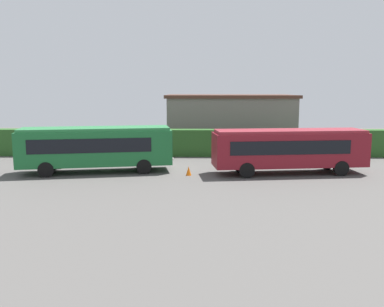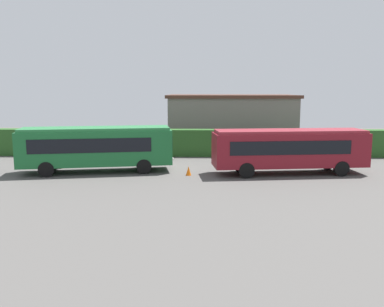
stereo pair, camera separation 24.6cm
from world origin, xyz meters
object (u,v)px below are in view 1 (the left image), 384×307
bus_green (96,146)px  person_left (60,156)px  bus_maroon (289,148)px  person_center (148,153)px  traffic_cone (189,171)px

bus_green → person_left: (-2.91, 1.23, -0.90)m
bus_maroon → person_center: size_ratio=5.97×
bus_green → person_center: bearing=31.0°
bus_green → person_left: 3.29m
bus_green → traffic_cone: 6.53m
bus_green → traffic_cone: (6.29, -0.94, -1.48)m
person_center → traffic_cone: 4.93m
person_left → traffic_cone: bearing=-176.2°
person_left → person_center: (6.07, 1.59, 0.05)m
person_center → traffic_cone: bearing=43.9°
person_left → traffic_cone: 9.47m
traffic_cone → person_center: bearing=129.7°
person_left → traffic_cone: person_left is taller
person_left → person_center: size_ratio=0.96×
bus_maroon → traffic_cone: (-6.72, -0.75, -1.42)m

